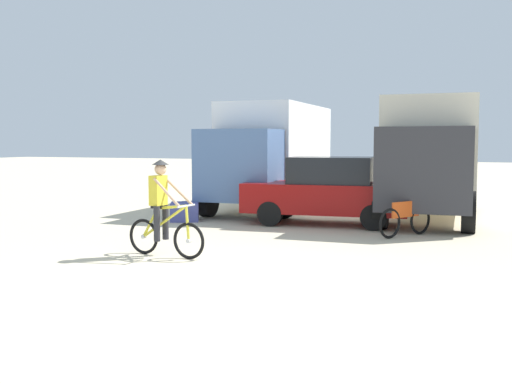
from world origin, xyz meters
TOP-DOWN VIEW (x-y plane):
  - ground_plane at (0.00, 0.00)m, footprint 120.00×120.00m
  - box_truck_avon_van at (-2.59, 10.13)m, footprint 2.60×6.83m
  - box_truck_cream_rv at (2.44, 9.58)m, footprint 2.68×6.85m
  - sedan_parked at (0.11, 7.11)m, footprint 4.36×2.18m
  - cyclist_orange_shirt at (-1.58, 1.72)m, footprint 1.73×0.52m
  - bicycle_spare at (2.29, 5.85)m, footprint 0.96×1.50m
  - supply_crate at (-3.67, 6.28)m, footprint 1.01×1.01m

SIDE VIEW (x-z plane):
  - ground_plane at x=0.00m, z-range 0.00..0.00m
  - supply_crate at x=-3.67m, z-range 0.00..0.50m
  - bicycle_spare at x=2.29m, z-range -0.09..0.88m
  - cyclist_orange_shirt at x=-1.58m, z-range -0.06..1.76m
  - sedan_parked at x=0.11m, z-range 0.00..1.76m
  - box_truck_avon_van at x=-2.59m, z-range 0.20..3.55m
  - box_truck_cream_rv at x=2.44m, z-range 0.20..3.55m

